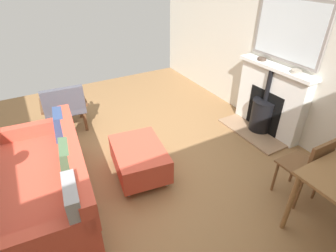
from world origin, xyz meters
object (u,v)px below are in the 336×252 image
fireplace (268,104)px  ottoman (139,158)px  dining_chair_near_fireplace (309,165)px  mantel_bowl_far (296,71)px  armchair_accent (64,105)px  mantel_bowl_near (262,59)px  sofa (49,182)px

fireplace → ottoman: fireplace is taller
ottoman → dining_chair_near_fireplace: size_ratio=1.07×
mantel_bowl_far → armchair_accent: (2.78, -1.87, -0.65)m
fireplace → mantel_bowl_near: 0.69m
armchair_accent → dining_chair_near_fireplace: dining_chair_near_fireplace is taller
mantel_bowl_near → ottoman: mantel_bowl_near is taller
mantel_bowl_near → fireplace: bearing=87.6°
mantel_bowl_near → dining_chair_near_fireplace: bearing=63.4°
mantel_bowl_far → sofa: 3.37m
sofa → armchair_accent: (-0.49, -1.54, 0.11)m
mantel_bowl_far → dining_chair_near_fireplace: (0.79, 0.97, -0.60)m
fireplace → ottoman: size_ratio=1.40×
fireplace → sofa: (3.26, -0.00, -0.12)m
fireplace → ottoman: 2.21m
ottoman → armchair_accent: armchair_accent is taller
fireplace → sofa: bearing=-0.1°
fireplace → mantel_bowl_far: bearing=92.1°
ottoman → sofa: bearing=0.2°
mantel_bowl_far → sofa: mantel_bowl_far is taller
armchair_accent → mantel_bowl_near: bearing=155.6°
mantel_bowl_near → armchair_accent: 3.12m
mantel_bowl_far → sofa: size_ratio=0.07×
mantel_bowl_far → dining_chair_near_fireplace: mantel_bowl_far is taller
ottoman → dining_chair_near_fireplace: (-1.42, 1.30, 0.25)m
sofa → ottoman: size_ratio=2.12×
fireplace → dining_chair_near_fireplace: (0.78, 1.29, 0.04)m
armchair_accent → sofa: bearing=72.5°
sofa → armchair_accent: sofa is taller
mantel_bowl_far → ottoman: bearing=-8.6°
mantel_bowl_near → dining_chair_near_fireplace: (0.79, 1.58, -0.60)m
sofa → dining_chair_near_fireplace: 2.80m
mantel_bowl_near → mantel_bowl_far: mantel_bowl_far is taller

